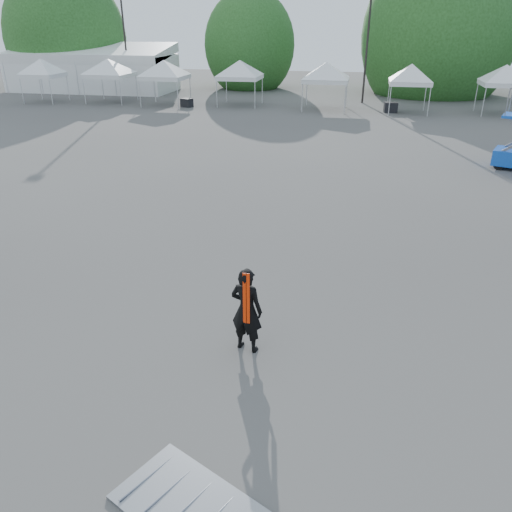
# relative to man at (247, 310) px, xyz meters

# --- Properties ---
(ground) EXTENTS (120.00, 120.00, 0.00)m
(ground) POSITION_rel_man_xyz_m (-0.99, 2.67, -0.90)
(ground) COLOR #474442
(ground) RESTS_ON ground
(marquee) EXTENTS (15.00, 6.25, 4.23)m
(marquee) POSITION_rel_man_xyz_m (-22.99, 37.67, 1.07)
(marquee) COLOR white
(marquee) RESTS_ON ground
(light_pole_west) EXTENTS (0.60, 0.25, 10.30)m
(light_pole_west) POSITION_rel_man_xyz_m (-18.99, 36.67, 4.87)
(light_pole_west) COLOR black
(light_pole_west) RESTS_ON ground
(light_pole_east) EXTENTS (0.60, 0.25, 9.80)m
(light_pole_east) POSITION_rel_man_xyz_m (2.01, 34.67, 4.62)
(light_pole_east) COLOR black
(light_pole_east) RESTS_ON ground
(tree_far_w) EXTENTS (4.80, 4.80, 7.30)m
(tree_far_w) POSITION_rel_man_xyz_m (-26.99, 40.67, 3.64)
(tree_far_w) COLOR #382314
(tree_far_w) RESTS_ON ground
(tree_mid_w) EXTENTS (4.16, 4.16, 6.33)m
(tree_mid_w) POSITION_rel_man_xyz_m (-8.99, 42.67, 3.03)
(tree_mid_w) COLOR #382314
(tree_mid_w) RESTS_ON ground
(tree_mid_e) EXTENTS (5.12, 5.12, 7.79)m
(tree_mid_e) POSITION_rel_man_xyz_m (8.01, 41.67, 3.94)
(tree_mid_e) COLOR #382314
(tree_mid_e) RESTS_ON ground
(tent_a) EXTENTS (3.87, 3.87, 3.88)m
(tent_a) POSITION_rel_man_xyz_m (-23.21, 29.95, 2.16)
(tent_a) COLOR silver
(tent_a) RESTS_ON ground
(tent_b) EXTENTS (4.63, 4.63, 3.88)m
(tent_b) POSITION_rel_man_xyz_m (-17.98, 30.97, 2.16)
(tent_b) COLOR silver
(tent_b) RESTS_ON ground
(tent_c) EXTENTS (4.55, 4.55, 3.88)m
(tent_c) POSITION_rel_man_xyz_m (-13.09, 30.37, 2.16)
(tent_c) COLOR silver
(tent_c) RESTS_ON ground
(tent_d) EXTENTS (4.46, 4.46, 3.88)m
(tent_d) POSITION_rel_man_xyz_m (-7.39, 31.44, 2.16)
(tent_d) COLOR silver
(tent_d) RESTS_ON ground
(tent_e) EXTENTS (4.59, 4.59, 3.88)m
(tent_e) POSITION_rel_man_xyz_m (-0.75, 30.62, 2.16)
(tent_e) COLOR silver
(tent_e) RESTS_ON ground
(tent_f) EXTENTS (3.98, 3.98, 3.88)m
(tent_f) POSITION_rel_man_xyz_m (5.17, 30.26, 2.16)
(tent_f) COLOR silver
(tent_f) RESTS_ON ground
(tent_g) EXTENTS (4.13, 4.13, 3.88)m
(tent_g) POSITION_rel_man_xyz_m (11.46, 30.83, 2.16)
(tent_g) COLOR silver
(tent_g) RESTS_ON ground
(man) EXTENTS (0.74, 0.57, 1.79)m
(man) POSITION_rel_man_xyz_m (0.00, 0.00, 0.00)
(man) COLOR black
(man) RESTS_ON ground
(crate_west) EXTENTS (1.00, 0.91, 0.63)m
(crate_west) POSITION_rel_man_xyz_m (-11.23, 29.82, -0.58)
(crate_west) COLOR black
(crate_west) RESTS_ON ground
(crate_mid) EXTENTS (0.99, 0.80, 0.71)m
(crate_mid) POSITION_rel_man_xyz_m (4.04, 30.24, -0.54)
(crate_mid) COLOR black
(crate_mid) RESTS_ON ground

